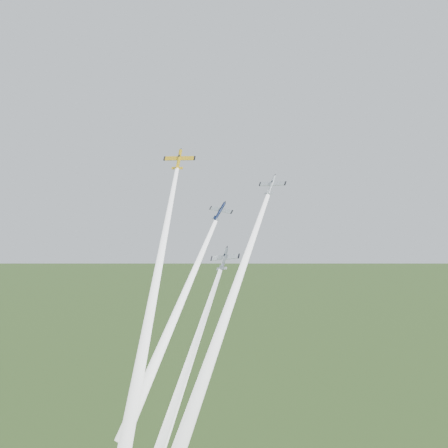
% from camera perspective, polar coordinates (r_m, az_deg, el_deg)
% --- Properties ---
extents(plane_yellow, '(9.52, 7.80, 7.48)m').
position_cam_1_polar(plane_yellow, '(146.81, -4.60, 6.55)').
color(plane_yellow, yellow).
extents(smoke_trail_yellow, '(12.87, 47.03, 60.72)m').
position_cam_1_polar(smoke_trail_yellow, '(123.89, -7.22, -7.37)').
color(smoke_trail_yellow, white).
extents(plane_navy, '(8.45, 6.18, 7.10)m').
position_cam_1_polar(plane_navy, '(142.76, -0.41, 1.33)').
color(plane_navy, '#0C1738').
extents(smoke_trail_navy, '(10.70, 36.17, 46.27)m').
position_cam_1_polar(smoke_trail_navy, '(129.87, -5.18, -9.70)').
color(smoke_trail_navy, white).
extents(plane_silver_right, '(7.84, 6.30, 6.27)m').
position_cam_1_polar(plane_silver_right, '(135.23, 4.86, 3.98)').
color(plane_silver_right, silver).
extents(smoke_trail_silver_right, '(9.54, 38.94, 49.67)m').
position_cam_1_polar(smoke_trail_silver_right, '(118.94, 0.47, -8.48)').
color(smoke_trail_silver_right, white).
extents(plane_silver_low, '(7.98, 6.58, 7.68)m').
position_cam_1_polar(plane_silver_low, '(133.88, 0.02, -3.55)').
color(plane_silver_low, silver).
extents(smoke_trail_silver_low, '(7.14, 36.63, 46.43)m').
position_cam_1_polar(smoke_trail_silver_low, '(122.39, -4.31, -15.93)').
color(smoke_trail_silver_low, white).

